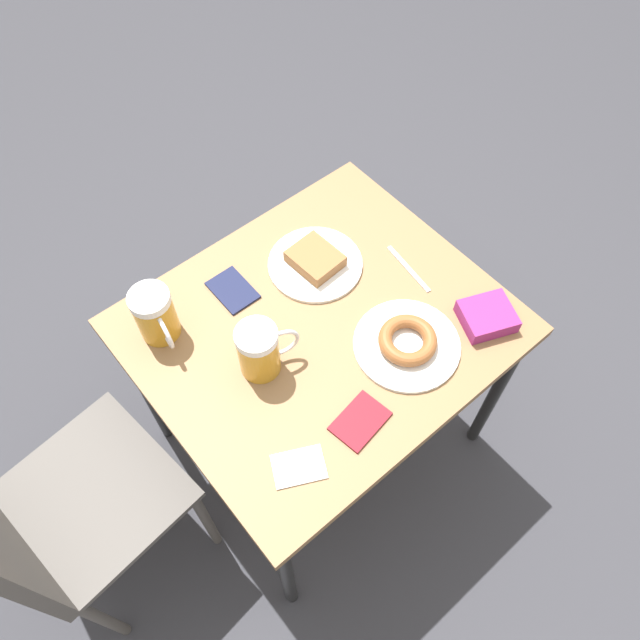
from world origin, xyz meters
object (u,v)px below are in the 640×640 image
(plate_with_cake, at_px, (315,262))
(beer_mug_center, at_px, (156,315))
(chair, at_px, (46,517))
(napkin_folded, at_px, (299,467))
(passport_near_edge, at_px, (233,290))
(blue_pouch, at_px, (487,316))
(beer_mug_left, at_px, (260,350))
(plate_with_donut, at_px, (407,342))
(fork, at_px, (408,269))
(passport_far_edge, at_px, (360,421))

(plate_with_cake, height_order, beer_mug_center, beer_mug_center)
(chair, height_order, beer_mug_center, chair)
(napkin_folded, bearing_deg, passport_near_edge, -19.07)
(blue_pouch, bearing_deg, beer_mug_left, 63.16)
(chair, distance_m, napkin_folded, 0.61)
(chair, xyz_separation_m, plate_with_donut, (-0.26, -0.88, 0.17))
(fork, bearing_deg, chair, 84.63)
(beer_mug_left, bearing_deg, plate_with_cake, -62.28)
(plate_with_donut, xyz_separation_m, passport_far_edge, (-0.07, 0.22, -0.01))
(beer_mug_center, bearing_deg, plate_with_donut, -133.81)
(plate_with_cake, xyz_separation_m, beer_mug_center, (0.08, 0.42, 0.06))
(napkin_folded, height_order, passport_far_edge, passport_far_edge)
(beer_mug_left, bearing_deg, blue_pouch, -116.84)
(fork, xyz_separation_m, passport_far_edge, (-0.24, 0.38, 0.00))
(fork, bearing_deg, plate_with_cake, 46.97)
(beer_mug_center, xyz_separation_m, napkin_folded, (-0.48, -0.04, -0.07))
(chair, bearing_deg, plate_with_cake, -92.00)
(beer_mug_left, bearing_deg, plate_with_donut, -120.82)
(plate_with_donut, bearing_deg, beer_mug_left, 59.18)
(passport_far_edge, bearing_deg, beer_mug_center, 23.59)
(plate_with_cake, bearing_deg, napkin_folded, 136.55)
(fork, height_order, passport_far_edge, passport_far_edge)
(fork, distance_m, blue_pouch, 0.24)
(plate_with_donut, relative_size, napkin_folded, 1.91)
(beer_mug_left, xyz_separation_m, passport_far_edge, (-0.25, -0.08, -0.07))
(chair, bearing_deg, blue_pouch, -113.77)
(napkin_folded, bearing_deg, plate_with_cake, -43.45)
(chair, distance_m, passport_near_edge, 0.69)
(chair, bearing_deg, fork, -101.87)
(chair, height_order, napkin_folded, chair)
(plate_with_cake, height_order, blue_pouch, plate_with_cake)
(plate_with_cake, relative_size, fork, 1.43)
(napkin_folded, bearing_deg, chair, 56.13)
(plate_with_cake, xyz_separation_m, passport_near_edge, (0.07, 0.21, -0.01))
(blue_pouch, bearing_deg, passport_near_edge, 41.89)
(beer_mug_center, distance_m, passport_far_edge, 0.54)
(napkin_folded, xyz_separation_m, fork, (0.23, -0.55, -0.00))
(plate_with_cake, height_order, fork, plate_with_cake)
(plate_with_donut, height_order, napkin_folded, plate_with_donut)
(beer_mug_left, relative_size, passport_far_edge, 1.08)
(chair, height_order, passport_far_edge, chair)
(chair, xyz_separation_m, napkin_folded, (-0.33, -0.49, 0.16))
(chair, relative_size, passport_far_edge, 6.46)
(beer_mug_center, xyz_separation_m, blue_pouch, (-0.49, -0.63, -0.05))
(beer_mug_center, height_order, passport_far_edge, beer_mug_center)
(chair, bearing_deg, passport_near_edge, -84.40)
(napkin_folded, height_order, fork, same)
(beer_mug_center, bearing_deg, fork, -112.69)
(passport_near_edge, xyz_separation_m, passport_far_edge, (-0.48, -0.01, 0.00))
(beer_mug_center, bearing_deg, plate_with_cake, -101.21)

